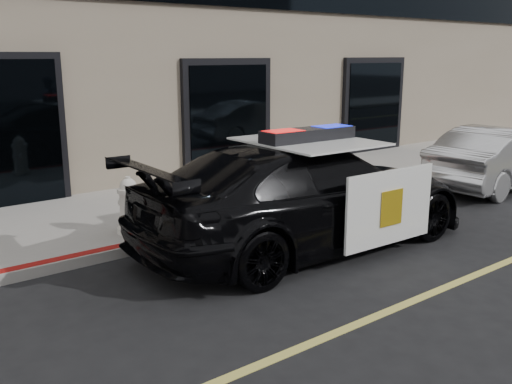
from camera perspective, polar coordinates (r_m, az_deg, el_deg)
ground at (r=5.61m, az=0.93°, el=-16.71°), size 120.00×120.00×0.00m
sidewalk_n at (r=9.90m, az=-18.55°, el=-3.28°), size 60.00×3.50×0.15m
police_car at (r=8.51m, az=5.14°, el=-0.23°), size 2.71×5.62×1.79m
silver_sedan at (r=13.39m, az=23.38°, el=3.19°), size 1.67×4.15×1.34m
fire_hydrant at (r=8.91m, az=-12.52°, el=-1.46°), size 0.40×0.56×0.88m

